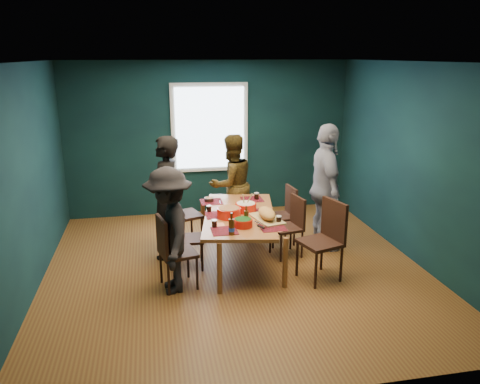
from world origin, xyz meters
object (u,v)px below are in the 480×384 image
object	(u,v)px
chair_left_near	(171,247)
person_back	(231,184)
cutting_board	(267,215)
person_far_left	(166,198)
chair_right_far	(285,211)
chair_right_near	(326,234)
person_near_left	(169,231)
bowl_herbs	(243,222)
dining_table	(240,218)
chair_left_far	(178,210)
chair_right_mid	(292,222)
bowl_salad	(229,212)
bowl_dumpling	(246,207)
person_right	(326,188)
chair_left_mid	(183,233)

from	to	relation	value
chair_left_near	person_back	distance (m)	2.06
cutting_board	person_far_left	bearing A→B (deg)	137.95
chair_right_far	chair_right_near	xyz separation A→B (m)	(0.18, -1.24, 0.09)
person_near_left	person_back	bearing A→B (deg)	145.77
chair_left_near	bowl_herbs	size ratio (longest dim) A/B	3.86
dining_table	chair_left_far	xyz separation A→B (m)	(-0.79, 0.71, -0.06)
person_far_left	person_back	world-z (taller)	person_far_left
person_far_left	chair_right_mid	bearing A→B (deg)	101.43
chair_left_near	chair_right_near	bearing A→B (deg)	-15.67
dining_table	bowl_salad	world-z (taller)	bowl_salad
chair_right_mid	person_near_left	distance (m)	1.92
person_near_left	bowl_dumpling	xyz separation A→B (m)	(1.08, 0.73, -0.00)
person_right	bowl_herbs	distance (m)	1.56
dining_table	person_far_left	world-z (taller)	person_far_left
chair_left_far	bowl_salad	size ratio (longest dim) A/B	3.09
person_near_left	chair_right_mid	bearing A→B (deg)	109.21
chair_right_mid	person_right	distance (m)	0.70
chair_left_near	person_back	bearing A→B (deg)	45.87
chair_left_far	bowl_dumpling	size ratio (longest dim) A/B	3.40
person_far_left	person_right	bearing A→B (deg)	107.35
bowl_dumpling	bowl_herbs	xyz separation A→B (m)	(-0.16, -0.58, -0.01)
chair_right_far	chair_right_mid	size ratio (longest dim) A/B	1.01
bowl_dumpling	person_right	bearing A→B (deg)	7.15
chair_right_near	chair_left_near	bearing A→B (deg)	160.11
chair_right_far	person_right	distance (m)	0.73
person_back	bowl_herbs	distance (m)	1.66
chair_left_near	chair_right_far	bearing A→B (deg)	19.90
cutting_board	bowl_dumpling	bearing A→B (deg)	103.82
chair_left_far	cutting_board	distance (m)	1.50
chair_left_far	person_right	xyz separation A→B (m)	(2.10, -0.47, 0.36)
chair_left_far	person_far_left	bearing A→B (deg)	-139.05
chair_right_far	bowl_herbs	distance (m)	1.38
chair_left_near	person_far_left	size ratio (longest dim) A/B	0.53
chair_left_far	person_right	size ratio (longest dim) A/B	0.53
chair_left_far	chair_right_mid	xyz separation A→B (m)	(1.56, -0.62, -0.07)
chair_right_mid	bowl_salad	xyz separation A→B (m)	(-0.94, -0.20, 0.27)
chair_left_mid	person_far_left	xyz separation A→B (m)	(-0.20, 0.43, 0.38)
dining_table	person_near_left	world-z (taller)	person_near_left
person_right	cutting_board	xyz separation A→B (m)	(-1.01, -0.54, -0.16)
chair_left_far	chair_right_mid	distance (m)	1.68
chair_left_mid	chair_right_mid	size ratio (longest dim) A/B	0.97
person_right	person_near_left	distance (m)	2.46
chair_right_mid	person_back	world-z (taller)	person_back
chair_right_far	bowl_herbs	xyz separation A→B (m)	(-0.86, -1.05, 0.25)
chair_left_near	person_far_left	xyz separation A→B (m)	(-0.01, 0.98, 0.33)
chair_right_mid	cutting_board	xyz separation A→B (m)	(-0.47, -0.39, 0.27)
chair_left_far	person_back	world-z (taller)	person_back
person_back	person_right	world-z (taller)	person_right
cutting_board	person_back	bearing A→B (deg)	84.69
chair_left_mid	person_near_left	bearing A→B (deg)	-104.19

